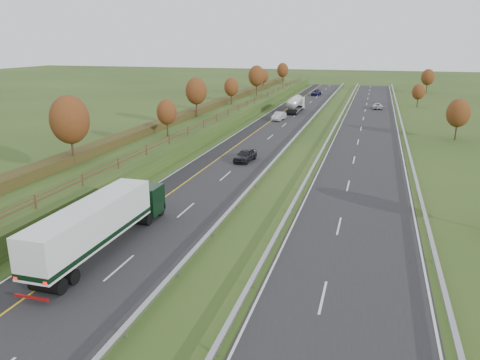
# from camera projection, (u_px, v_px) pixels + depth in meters

# --- Properties ---
(ground) EXTENTS (400.00, 400.00, 0.00)m
(ground) POSITION_uv_depth(u_px,v_px,m) (308.00, 145.00, 71.10)
(ground) COLOR #2A4117
(ground) RESTS_ON ground
(near_carriageway) EXTENTS (10.50, 200.00, 0.04)m
(near_carriageway) POSITION_uv_depth(u_px,v_px,m) (264.00, 136.00, 77.83)
(near_carriageway) COLOR black
(near_carriageway) RESTS_ON ground
(far_carriageway) EXTENTS (10.50, 200.00, 0.04)m
(far_carriageway) POSITION_uv_depth(u_px,v_px,m) (366.00, 141.00, 73.43)
(far_carriageway) COLOR black
(far_carriageway) RESTS_ON ground
(hard_shoulder) EXTENTS (3.00, 200.00, 0.04)m
(hard_shoulder) POSITION_uv_depth(u_px,v_px,m) (243.00, 134.00, 78.83)
(hard_shoulder) COLOR black
(hard_shoulder) RESTS_ON ground
(lane_markings) EXTENTS (26.75, 200.00, 0.01)m
(lane_markings) POSITION_uv_depth(u_px,v_px,m) (302.00, 138.00, 76.01)
(lane_markings) COLOR silver
(lane_markings) RESTS_ON near_carriageway
(embankment_left) EXTENTS (12.00, 200.00, 2.00)m
(embankment_left) POSITION_uv_depth(u_px,v_px,m) (191.00, 126.00, 81.01)
(embankment_left) COLOR #2A4117
(embankment_left) RESTS_ON ground
(hedge_left) EXTENTS (2.20, 180.00, 1.10)m
(hedge_left) POSITION_uv_depth(u_px,v_px,m) (180.00, 117.00, 81.10)
(hedge_left) COLOR #333415
(hedge_left) RESTS_ON embankment_left
(fence_left) EXTENTS (0.12, 189.06, 1.20)m
(fence_left) POSITION_uv_depth(u_px,v_px,m) (215.00, 118.00, 78.94)
(fence_left) COLOR #422B19
(fence_left) RESTS_ON embankment_left
(median_barrier_near) EXTENTS (0.32, 200.00, 0.71)m
(median_barrier_near) POSITION_uv_depth(u_px,v_px,m) (298.00, 134.00, 76.14)
(median_barrier_near) COLOR #96989E
(median_barrier_near) RESTS_ON ground
(median_barrier_far) EXTENTS (0.32, 200.00, 0.71)m
(median_barrier_far) POSITION_uv_depth(u_px,v_px,m) (330.00, 136.00, 74.78)
(median_barrier_far) COLOR #96989E
(median_barrier_far) RESTS_ON ground
(outer_barrier_far) EXTENTS (0.32, 200.00, 0.71)m
(outer_barrier_far) POSITION_uv_depth(u_px,v_px,m) (406.00, 140.00, 71.72)
(outer_barrier_far) COLOR #96989E
(outer_barrier_far) RESTS_ON ground
(trees_left) EXTENTS (6.64, 164.30, 7.66)m
(trees_left) POSITION_uv_depth(u_px,v_px,m) (185.00, 97.00, 76.29)
(trees_left) COLOR #2D2116
(trees_left) RESTS_ON embankment_left
(trees_far) EXTENTS (8.45, 118.60, 7.12)m
(trees_far) POSITION_uv_depth(u_px,v_px,m) (439.00, 97.00, 95.59)
(trees_far) COLOR #2D2116
(trees_far) RESTS_ON ground
(box_lorry) EXTENTS (2.58, 16.28, 4.06)m
(box_lorry) POSITION_uv_depth(u_px,v_px,m) (101.00, 222.00, 34.32)
(box_lorry) COLOR black
(box_lorry) RESTS_ON near_carriageway
(road_tanker) EXTENTS (2.40, 11.22, 3.46)m
(road_tanker) POSITION_uv_depth(u_px,v_px,m) (295.00, 104.00, 103.52)
(road_tanker) COLOR silver
(road_tanker) RESTS_ON near_carriageway
(car_dark_near) EXTENTS (2.42, 4.88, 1.60)m
(car_dark_near) POSITION_uv_depth(u_px,v_px,m) (245.00, 155.00, 60.95)
(car_dark_near) COLOR black
(car_dark_near) RESTS_ON near_carriageway
(car_silver_mid) EXTENTS (2.26, 4.96, 1.58)m
(car_silver_mid) POSITION_uv_depth(u_px,v_px,m) (279.00, 116.00, 93.05)
(car_silver_mid) COLOR #B6B5BA
(car_silver_mid) RESTS_ON near_carriageway
(car_small_far) EXTENTS (2.75, 5.53, 1.55)m
(car_small_far) POSITION_uv_depth(u_px,v_px,m) (316.00, 93.00, 135.68)
(car_small_far) COLOR #14133B
(car_small_far) RESTS_ON near_carriageway
(car_oncoming) EXTENTS (2.47, 4.95, 1.35)m
(car_oncoming) POSITION_uv_depth(u_px,v_px,m) (377.00, 106.00, 108.69)
(car_oncoming) COLOR silver
(car_oncoming) RESTS_ON far_carriageway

